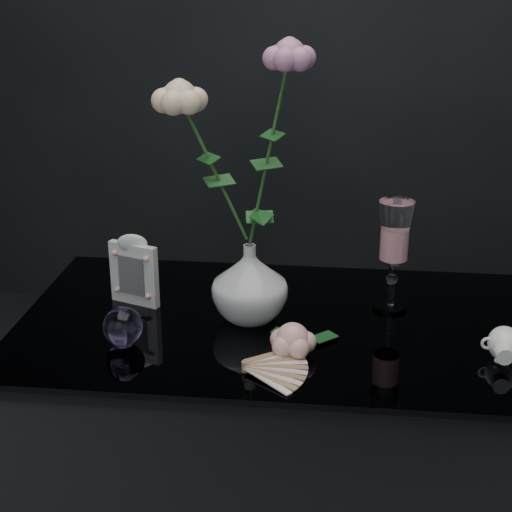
% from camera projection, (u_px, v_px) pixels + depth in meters
% --- Properties ---
extents(table, '(1.05, 0.58, 0.76)m').
position_uv_depth(table, '(287.00, 484.00, 1.65)').
color(table, black).
rests_on(table, ground).
extents(vase, '(0.19, 0.19, 0.15)m').
position_uv_depth(vase, '(250.00, 283.00, 1.50)').
color(vase, silver).
rests_on(vase, table).
extents(wine_glass, '(0.08, 0.08, 0.22)m').
position_uv_depth(wine_glass, '(393.00, 256.00, 1.53)').
color(wine_glass, white).
rests_on(wine_glass, table).
extents(picture_frame, '(0.13, 0.12, 0.15)m').
position_uv_depth(picture_frame, '(134.00, 269.00, 1.57)').
color(picture_frame, silver).
rests_on(picture_frame, table).
extents(paperweight, '(0.08, 0.08, 0.07)m').
position_uv_depth(paperweight, '(123.00, 326.00, 1.42)').
color(paperweight, '#8B74BD').
rests_on(paperweight, table).
extents(paper_fan, '(0.25, 0.22, 0.02)m').
position_uv_depth(paper_fan, '(245.00, 366.00, 1.33)').
color(paper_fan, beige).
rests_on(paper_fan, table).
extents(loose_rose, '(0.17, 0.21, 0.06)m').
position_uv_depth(loose_rose, '(292.00, 340.00, 1.38)').
color(loose_rose, '#F2AA9C').
rests_on(loose_rose, table).
extents(pearl_jar, '(0.22, 0.23, 0.06)m').
position_uv_depth(pearl_jar, '(505.00, 342.00, 1.37)').
color(pearl_jar, white).
rests_on(pearl_jar, table).
extents(roses, '(0.27, 0.11, 0.43)m').
position_uv_depth(roses, '(239.00, 144.00, 1.40)').
color(roses, '#FFCE9F').
rests_on(roses, vase).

